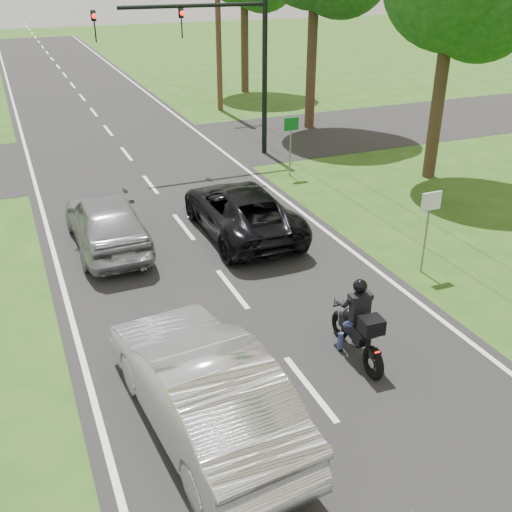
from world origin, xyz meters
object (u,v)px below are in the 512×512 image
Objects in this scene: traffic_signal at (218,48)px; sign_green at (291,132)px; silver_sedan at (203,387)px; motorcycle_rider at (359,328)px; utility_pole_far at (218,5)px; dark_suv at (241,210)px; silver_suv at (106,221)px; sign_white at (429,213)px.

traffic_signal is 4.24m from sign_green.
silver_sedan is 0.78× the size of traffic_signal.
motorcycle_rider is 3.44m from silver_sedan.
motorcycle_rider is at bearing -98.64° from traffic_signal.
traffic_signal is at bearing 117.38° from sign_green.
utility_pole_far is (4.92, 21.51, 4.40)m from motorcycle_rider.
sign_green reaches higher than dark_suv.
motorcycle_rider is 7.85m from silver_suv.
motorcycle_rider is at bearing -102.87° from utility_pole_far.
traffic_signal reaches higher than sign_white.
sign_white is 8.00m from sign_green.
utility_pole_far reaches higher than motorcycle_rider.
sign_white is (6.96, -4.52, 0.83)m from silver_suv.
utility_pole_far is at bearing 83.27° from sign_green.
traffic_signal is (1.92, 7.02, 3.44)m from dark_suv.
traffic_signal is (2.05, 13.50, 3.46)m from motorcycle_rider.
sign_green is (-1.30, -11.02, -3.49)m from utility_pole_far.
dark_suv is 0.50× the size of utility_pole_far.
sign_white is at bearing 146.45° from silver_suv.
utility_pole_far reaches higher than dark_suv.
utility_pole_far is 4.71× the size of sign_white.
silver_sedan is 13.19m from sign_green.
sign_white is (3.28, -3.99, 0.90)m from dark_suv.
sign_green reaches higher than silver_suv.
traffic_signal is at bearing 97.05° from sign_white.
silver_suv is at bearing -130.74° from traffic_signal.
motorcycle_rider is 0.45× the size of silver_suv.
utility_pole_far is at bearing -120.79° from silver_suv.
sign_white is at bearing -94.51° from utility_pole_far.
dark_suv is 2.33× the size of sign_green.
dark_suv is 0.78× the size of traffic_signal.
sign_green is (0.20, 8.00, 0.00)m from sign_white.
motorcycle_rider is 11.13m from sign_green.
dark_suv is 8.05m from traffic_signal.
traffic_signal is at bearing -109.68° from utility_pole_far.
dark_suv is 2.33× the size of sign_white.
utility_pole_far is 19.39m from sign_white.
dark_suv is 5.38m from sign_green.
traffic_signal reaches higher than silver_suv.
silver_suv is 8.00m from sign_green.
motorcycle_rider is 0.41× the size of dark_suv.
traffic_signal reaches higher than sign_green.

